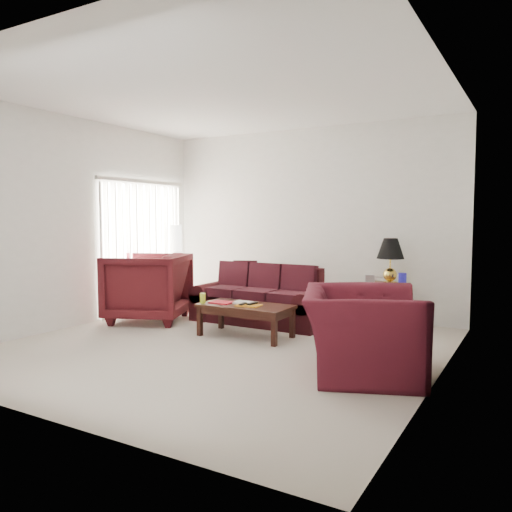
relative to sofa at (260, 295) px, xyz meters
The scene contains 19 objects.
floor 1.53m from the sofa, 79.04° to the right, with size 5.00×5.00×0.00m, color beige.
blinds 2.25m from the sofa, behind, with size 0.10×2.00×2.16m, color silver.
sofa is the anchor object (origin of this frame).
throw_pillow 0.92m from the sofa, 135.06° to the left, with size 0.39×0.11×0.39m, color black.
end_table 1.84m from the sofa, 22.59° to the left, with size 0.57×0.57×0.62m, color brown, non-canonical shape.
table_lamp 1.96m from the sofa, 23.79° to the left, with size 0.39×0.39×0.65m, color gold, non-canonical shape.
clock 1.62m from the sofa, 21.14° to the left, with size 0.13×0.05×0.13m, color silver.
blue_canister 2.06m from the sofa, 17.13° to the left, with size 0.11×0.11×0.18m, color #2019A8.
picture_frame 1.76m from the sofa, 28.47° to the left, with size 0.12×0.02×0.15m, color #B2B2B7.
floor_lamp 2.10m from the sofa, 164.86° to the left, with size 0.24×0.24×1.46m, color white, non-canonical shape.
armchair_left 1.70m from the sofa, 154.90° to the right, with size 1.10×1.14×1.03m, color #420F13.
armchair_right 2.62m from the sofa, 37.53° to the right, with size 1.30×1.14×0.85m, color #45101A.
coffee_table 0.92m from the sofa, 72.37° to the right, with size 1.22×0.61×0.43m, color black, non-canonical shape.
magazine_red 0.91m from the sofa, 94.54° to the right, with size 0.29×0.22×0.02m, color #B3111F.
magazine_white 0.79m from the sofa, 76.64° to the right, with size 0.28×0.21×0.02m, color white.
magazine_orange 0.99m from the sofa, 68.72° to the right, with size 0.30×0.22×0.02m, color #C57A17.
remote_a 0.99m from the sofa, 73.09° to the right, with size 0.05×0.16×0.02m, color black.
remote_b 0.95m from the sofa, 66.30° to the right, with size 0.05×0.18×0.02m, color black.
yellow_glass 1.07m from the sofa, 105.71° to the right, with size 0.08×0.08×0.13m, color #D9EA34.
Camera 1 is at (3.33, -4.95, 1.57)m, focal length 35.00 mm.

